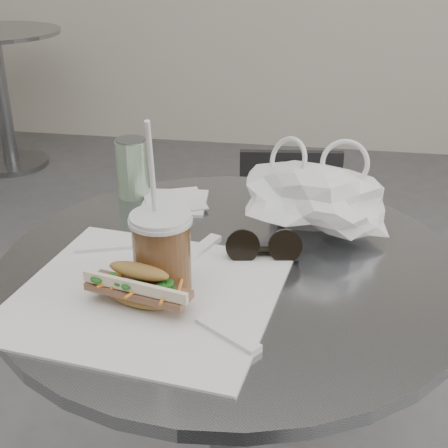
% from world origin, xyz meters
% --- Properties ---
extents(cafe_table, '(0.76, 0.76, 0.74)m').
position_xyz_m(cafe_table, '(0.00, 0.20, 0.47)').
color(cafe_table, slate).
rests_on(cafe_table, ground).
extents(bg_table, '(0.70, 0.70, 0.74)m').
position_xyz_m(bg_table, '(-1.60, 2.40, 0.47)').
color(bg_table, slate).
rests_on(bg_table, ground).
extents(chair_far, '(0.36, 0.38, 0.68)m').
position_xyz_m(chair_far, '(0.07, 0.81, 0.30)').
color(chair_far, '#29292B').
rests_on(chair_far, ground).
extents(sandwich_paper, '(0.42, 0.40, 0.00)m').
position_xyz_m(sandwich_paper, '(-0.11, 0.08, 0.74)').
color(sandwich_paper, white).
rests_on(sandwich_paper, cafe_table).
extents(banh_mi, '(0.20, 0.12, 0.06)m').
position_xyz_m(banh_mi, '(-0.11, 0.05, 0.77)').
color(banh_mi, '#AC8C41').
rests_on(banh_mi, sandwich_paper).
extents(iced_coffee, '(0.09, 0.09, 0.27)m').
position_xyz_m(iced_coffee, '(-0.09, 0.10, 0.80)').
color(iced_coffee, brown).
rests_on(iced_coffee, cafe_table).
extents(sunglasses, '(0.13, 0.05, 0.06)m').
position_xyz_m(sunglasses, '(0.05, 0.21, 0.76)').
color(sunglasses, black).
rests_on(sunglasses, cafe_table).
extents(plastic_bag, '(0.29, 0.26, 0.12)m').
position_xyz_m(plastic_bag, '(0.12, 0.34, 0.80)').
color(plastic_bag, white).
rests_on(plastic_bag, cafe_table).
extents(napkin_stack, '(0.15, 0.15, 0.01)m').
position_xyz_m(napkin_stack, '(-0.15, 0.41, 0.74)').
color(napkin_stack, white).
rests_on(napkin_stack, cafe_table).
extents(drink_can, '(0.06, 0.06, 0.12)m').
position_xyz_m(drink_can, '(-0.24, 0.44, 0.80)').
color(drink_can, '#59985B').
rests_on(drink_can, cafe_table).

